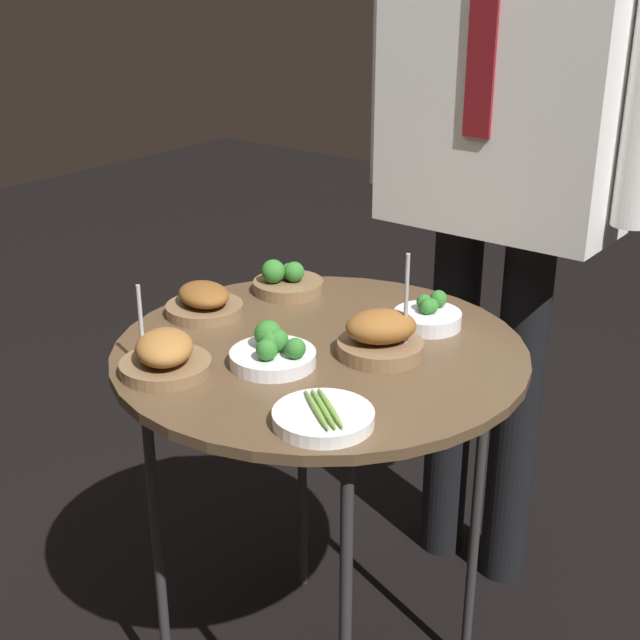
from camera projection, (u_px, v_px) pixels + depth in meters
serving_cart at (320, 373)px, 1.55m from camera, size 0.71×0.71×0.74m
bowl_broccoli_front_right at (273, 352)px, 1.45m from camera, size 0.14×0.14×0.07m
bowl_broccoli_far_rim at (287, 282)px, 1.76m from camera, size 0.14×0.14×0.07m
bowl_broccoli_back_left at (428, 316)px, 1.61m from camera, size 0.12×0.12×0.06m
bowl_roast_center at (381, 337)px, 1.48m from camera, size 0.15×0.15×0.18m
bowl_roast_mid_left at (204, 302)px, 1.65m from camera, size 0.14×0.14×0.06m
bowl_asparagus_mid_right at (323, 417)px, 1.28m from camera, size 0.15×0.15×0.03m
bowl_roast_front_center at (165, 356)px, 1.42m from camera, size 0.15×0.15×0.14m
waiter_figure at (506, 111)px, 1.76m from camera, size 0.63×0.24×1.70m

